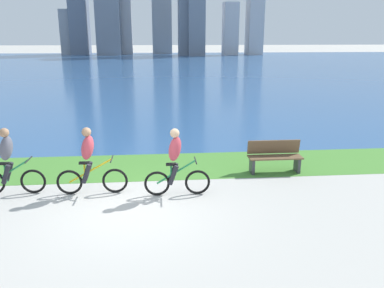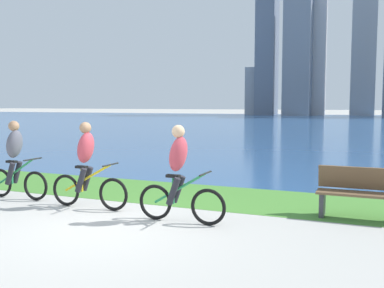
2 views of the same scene
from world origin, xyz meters
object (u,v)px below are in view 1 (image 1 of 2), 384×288
object	(u,v)px
cyclist_trailing	(89,161)
bench_near_path	(275,157)
cyclist_lead	(176,162)
cyclist_distant_rear	(9,162)

from	to	relation	value
cyclist_trailing	bench_near_path	distance (m)	5.06
cyclist_trailing	bench_near_path	world-z (taller)	cyclist_trailing
bench_near_path	cyclist_lead	bearing A→B (deg)	-153.67
cyclist_lead	bench_near_path	bearing A→B (deg)	26.33
cyclist_lead	cyclist_distant_rear	xyz separation A→B (m)	(-3.98, 0.42, -0.00)
cyclist_trailing	cyclist_distant_rear	distance (m)	1.93
cyclist_lead	cyclist_distant_rear	bearing A→B (deg)	174.01
cyclist_distant_rear	bench_near_path	world-z (taller)	cyclist_distant_rear
cyclist_lead	bench_near_path	world-z (taller)	cyclist_lead
cyclist_lead	bench_near_path	size ratio (longest dim) A/B	1.10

